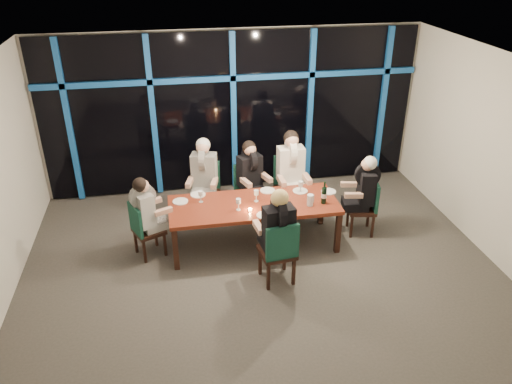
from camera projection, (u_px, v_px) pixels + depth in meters
room at (264, 146)px, 6.39m from camera, size 7.04×7.00×3.02m
window_wall at (234, 110)px, 9.17m from camera, size 6.86×0.43×2.94m
dining_table at (254, 207)px, 7.71m from camera, size 2.60×1.00×0.75m
chair_far_left at (206, 187)px, 8.58m from camera, size 0.57×0.57×1.00m
chair_far_mid at (248, 187)px, 8.64m from camera, size 0.56×0.56×0.95m
chair_far_right at (289, 182)px, 8.67m from camera, size 0.51×0.51×1.06m
chair_end_left at (143, 228)px, 7.51m from camera, size 0.55×0.55×0.91m
chair_end_right at (367, 204)px, 8.12m from camera, size 0.50×0.50×0.93m
chair_near_mid at (279, 250)px, 6.88m from camera, size 0.52×0.52×1.01m
diner_far_left at (204, 168)px, 8.32m from camera, size 0.58×0.68×0.98m
diner_far_mid at (251, 169)px, 8.41m from camera, size 0.57×0.65×0.93m
diner_far_right at (291, 162)px, 8.40m from camera, size 0.53×0.67×1.03m
diner_end_left at (146, 205)px, 7.38m from camera, size 0.62×0.57×0.88m
diner_end_right at (364, 184)px, 7.95m from camera, size 0.62×0.50×0.91m
diner_near_mid at (278, 222)px, 6.77m from camera, size 0.53×0.66×0.98m
plate_far_left at (198, 195)px, 7.91m from camera, size 0.24×0.24×0.01m
plate_far_mid at (267, 190)px, 8.04m from camera, size 0.24×0.24×0.01m
plate_far_right at (300, 191)px, 8.03m from camera, size 0.24×0.24×0.01m
plate_end_left at (180, 201)px, 7.72m from camera, size 0.24×0.24×0.01m
plate_end_right at (329, 192)px, 8.01m from camera, size 0.24×0.24×0.01m
plate_near_mid at (265, 215)px, 7.34m from camera, size 0.24×0.24×0.01m
wine_bottle at (324, 195)px, 7.62m from camera, size 0.08×0.08×0.36m
water_pitcher at (310, 200)px, 7.58m from camera, size 0.11×0.10×0.18m
tea_light at (250, 209)px, 7.47m from camera, size 0.05×0.05×0.03m
wine_glass_a at (238, 202)px, 7.43m from camera, size 0.07×0.07×0.19m
wine_glass_b at (256, 193)px, 7.67m from camera, size 0.07×0.07×0.19m
wine_glass_c at (280, 199)px, 7.55m from camera, size 0.07×0.07×0.17m
wine_glass_d at (201, 194)px, 7.65m from camera, size 0.07×0.07×0.19m
wine_glass_e at (301, 184)px, 7.93m from camera, size 0.08×0.08×0.20m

